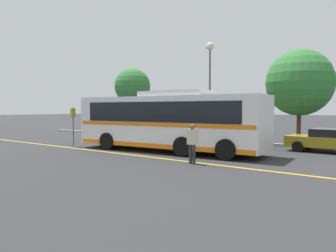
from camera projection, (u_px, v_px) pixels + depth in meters
The scene contains 13 objects.
ground_plane at pixel (163, 150), 19.01m from camera, with size 220.00×220.00×0.00m, color #2D2D30.
lane_strip_0 at pixel (142, 156), 16.43m from camera, with size 0.20×30.87×0.01m, color gold.
curb_strip at pixel (222, 141), 23.28m from camera, with size 38.87×0.36×0.15m, color #99999E.
transit_bus at pixel (168, 120), 18.08m from camera, with size 11.34×3.53×3.33m.
parked_car_0 at pixel (109, 128), 28.13m from camera, with size 4.68×2.07×1.40m.
parked_car_1 at pixel (164, 131), 24.59m from camera, with size 4.72×2.12×1.42m.
parked_car_2 at pixel (231, 134), 20.84m from camera, with size 4.46×2.27×1.47m.
parked_car_3 at pixel (327, 140), 17.83m from camera, with size 4.11×2.13×1.29m.
pedestrian_0 at pixel (192, 141), 14.16m from camera, with size 0.44×0.26×1.72m.
bus_stop_sign at pixel (73, 122), 20.58m from camera, with size 0.07×0.40×2.45m.
street_lamp at pixel (210, 65), 24.85m from camera, with size 0.59×0.59×7.41m.
tree_0 at pixel (300, 83), 21.55m from camera, with size 4.37×4.37×6.29m.
tree_1 at pixel (132, 86), 34.73m from camera, with size 3.79×3.79×6.66m.
Camera 1 is at (11.65, -14.89, 2.40)m, focal length 35.00 mm.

